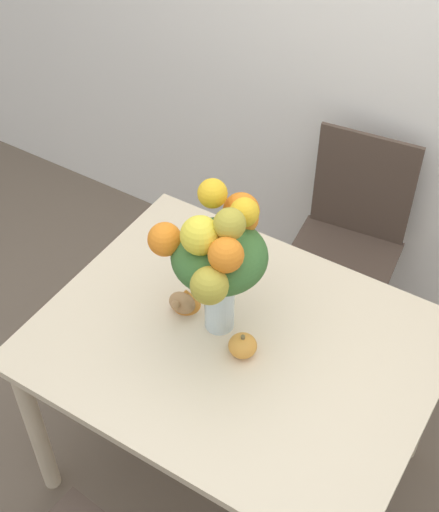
{
  "coord_description": "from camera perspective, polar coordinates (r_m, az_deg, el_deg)",
  "views": [
    {
      "loc": [
        0.68,
        -1.2,
        2.45
      ],
      "look_at": [
        -0.08,
        0.03,
        1.05
      ],
      "focal_mm": 50.0,
      "sensor_mm": 36.0,
      "label": 1
    }
  ],
  "objects": [
    {
      "name": "ground_plane",
      "position": [
        2.81,
        1.09,
        -16.46
      ],
      "size": [
        12.0,
        12.0,
        0.0
      ],
      "primitive_type": "plane",
      "color": "brown"
    },
    {
      "name": "pumpkin",
      "position": [
        2.14,
        1.86,
        -7.18
      ],
      "size": [
        0.09,
        0.09,
        0.08
      ],
      "color": "gold",
      "rests_on": "dining_table"
    },
    {
      "name": "flower_vase",
      "position": [
        2.01,
        -0.05,
        0.19
      ],
      "size": [
        0.33,
        0.41,
        0.49
      ],
      "color": "silver",
      "rests_on": "dining_table"
    },
    {
      "name": "wall_back",
      "position": [
        2.66,
        14.78,
        18.35
      ],
      "size": [
        8.0,
        0.06,
        2.7
      ],
      "color": "white",
      "rests_on": "ground_plane"
    },
    {
      "name": "turkey_figurine",
      "position": [
        2.25,
        -2.82,
        -3.52
      ],
      "size": [
        0.09,
        0.12,
        0.07
      ],
      "color": "#A87A4C",
      "rests_on": "dining_table"
    },
    {
      "name": "dining_table",
      "position": [
        2.27,
        1.31,
        -8.43
      ],
      "size": [
        1.19,
        0.93,
        0.75
      ],
      "color": "beige",
      "rests_on": "ground_plane"
    },
    {
      "name": "dining_chair_near_window",
      "position": [
        2.93,
        10.13,
        0.98
      ],
      "size": [
        0.47,
        0.47,
        0.92
      ],
      "rotation": [
        0.0,
        0.0,
        0.12
      ],
      "color": "#47382D",
      "rests_on": "ground_plane"
    }
  ]
}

